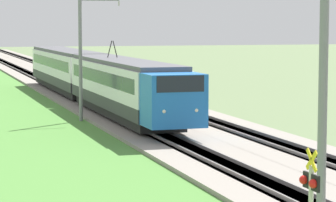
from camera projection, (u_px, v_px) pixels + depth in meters
ballast_main at (75, 97)px, 63.75m from camera, size 240.00×4.40×0.30m
ballast_adjacent at (128, 95)px, 65.04m from camera, size 240.00×4.40×0.30m
track_main at (75, 97)px, 63.75m from camera, size 240.00×1.57×0.45m
track_adjacent at (128, 95)px, 65.04m from camera, size 240.00×1.57×0.45m
passenger_train at (91, 75)px, 57.53m from camera, size 41.49×2.96×4.92m
catenary_mast_near at (325, 88)px, 18.87m from camera, size 0.22×2.56×8.63m
catenary_mast_mid at (81, 52)px, 47.75m from camera, size 0.22×2.56×8.32m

